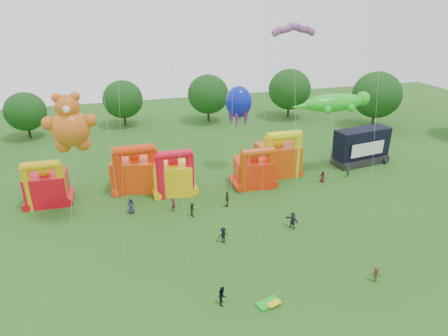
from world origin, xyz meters
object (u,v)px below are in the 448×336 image
object	(u,v)px
octopus_kite	(236,137)
teddy_bear_kite	(71,148)
bouncy_castle_0	(47,186)
stage_trailer	(361,147)
gecko_kite	(334,107)
spectator_0	(131,206)
spectator_4	(227,199)
bouncy_castle_2	(174,176)

from	to	relation	value
octopus_kite	teddy_bear_kite	bearing A→B (deg)	-158.21
bouncy_castle_0	stage_trailer	distance (m)	44.75
gecko_kite	spectator_0	world-z (taller)	gecko_kite
stage_trailer	octopus_kite	distance (m)	20.09
bouncy_castle_0	gecko_kite	world-z (taller)	gecko_kite
spectator_4	stage_trailer	bearing A→B (deg)	131.23
stage_trailer	teddy_bear_kite	bearing A→B (deg)	-169.99
gecko_kite	octopus_kite	xyz separation A→B (m)	(-13.22, 2.91, -4.11)
bouncy_castle_0	stage_trailer	world-z (taller)	bouncy_castle_0
gecko_kite	bouncy_castle_0	bearing A→B (deg)	178.27
gecko_kite	spectator_4	world-z (taller)	gecko_kite
spectator_0	stage_trailer	bearing A→B (deg)	0.94
spectator_4	spectator_0	bearing A→B (deg)	-74.23
gecko_kite	spectator_4	size ratio (longest dim) A/B	6.09
spectator_0	bouncy_castle_0	bearing A→B (deg)	141.82
stage_trailer	octopus_kite	size ratio (longest dim) A/B	0.73
teddy_bear_kite	octopus_kite	world-z (taller)	teddy_bear_kite
stage_trailer	octopus_kite	world-z (taller)	octopus_kite
octopus_kite	bouncy_castle_2	bearing A→B (deg)	-161.00
bouncy_castle_0	gecko_kite	size ratio (longest dim) A/B	0.51
stage_trailer	spectator_0	bearing A→B (deg)	-170.25
stage_trailer	gecko_kite	size ratio (longest dim) A/B	0.76
teddy_bear_kite	octopus_kite	bearing A→B (deg)	21.79
bouncy_castle_0	teddy_bear_kite	world-z (taller)	teddy_bear_kite
bouncy_castle_2	spectator_4	size ratio (longest dim) A/B	3.25
bouncy_castle_2	spectator_0	xyz separation A→B (m)	(-5.90, -3.94, -1.44)
stage_trailer	octopus_kite	xyz separation A→B (m)	(-19.83, 1.14, 3.02)
bouncy_castle_2	teddy_bear_kite	xyz separation A→B (m)	(-11.37, -5.07, 6.84)
stage_trailer	bouncy_castle_0	bearing A→B (deg)	-179.21
bouncy_castle_0	spectator_0	xyz separation A→B (m)	(9.62, -5.41, -1.35)
stage_trailer	gecko_kite	distance (m)	9.88
spectator_4	bouncy_castle_0	bearing A→B (deg)	-84.82
bouncy_castle_0	spectator_0	bearing A→B (deg)	-29.37
teddy_bear_kite	spectator_4	size ratio (longest dim) A/B	7.71
bouncy_castle_0	spectator_4	bearing A→B (deg)	-18.30
bouncy_castle_2	spectator_4	bearing A→B (deg)	-44.77
bouncy_castle_0	spectator_0	distance (m)	11.12
spectator_0	teddy_bear_kite	bearing A→B (deg)	-177.14
octopus_kite	spectator_4	size ratio (longest dim) A/B	6.39
bouncy_castle_0	octopus_kite	world-z (taller)	octopus_kite
stage_trailer	spectator_0	xyz separation A→B (m)	(-35.12, -6.03, -1.68)
teddy_bear_kite	spectator_0	bearing A→B (deg)	11.67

